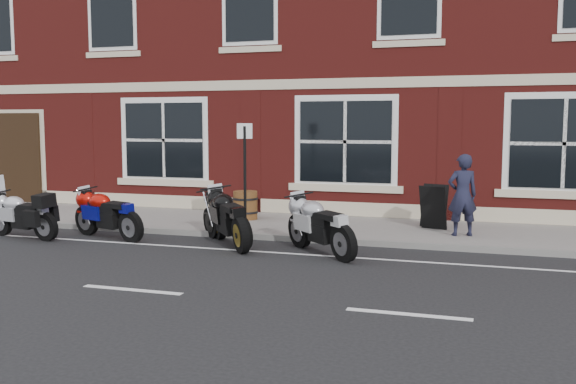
{
  "coord_description": "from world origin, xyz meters",
  "views": [
    {
      "loc": [
        4.94,
        -11.05,
        2.43
      ],
      "look_at": [
        0.94,
        1.6,
        1.0
      ],
      "focal_mm": 40.0,
      "sensor_mm": 36.0,
      "label": 1
    }
  ],
  "objects_px": {
    "pedestrian_left": "(462,195)",
    "barrel_planter": "(245,205)",
    "moto_touring_silver": "(21,213)",
    "moto_sport_red": "(108,213)",
    "a_board_sign": "(434,207)",
    "moto_sport_black": "(230,216)",
    "parking_sign": "(245,169)",
    "moto_sport_silver": "(321,224)",
    "moto_naked_black": "(227,216)"
  },
  "relations": [
    {
      "from": "pedestrian_left",
      "to": "barrel_planter",
      "type": "bearing_deg",
      "value": -29.3
    },
    {
      "from": "moto_touring_silver",
      "to": "moto_sport_red",
      "type": "distance_m",
      "value": 1.85
    },
    {
      "from": "pedestrian_left",
      "to": "a_board_sign",
      "type": "distance_m",
      "value": 1.06
    },
    {
      "from": "moto_sport_black",
      "to": "pedestrian_left",
      "type": "xyz_separation_m",
      "value": [
        4.38,
        1.84,
        0.37
      ]
    },
    {
      "from": "barrel_planter",
      "to": "moto_sport_black",
      "type": "bearing_deg",
      "value": -75.09
    },
    {
      "from": "moto_sport_black",
      "to": "parking_sign",
      "type": "height_order",
      "value": "parking_sign"
    },
    {
      "from": "pedestrian_left",
      "to": "moto_sport_silver",
      "type": "bearing_deg",
      "value": 20.28
    },
    {
      "from": "moto_sport_silver",
      "to": "pedestrian_left",
      "type": "xyz_separation_m",
      "value": [
        2.45,
        2.1,
        0.4
      ]
    },
    {
      "from": "a_board_sign",
      "to": "barrel_planter",
      "type": "distance_m",
      "value": 4.45
    },
    {
      "from": "moto_touring_silver",
      "to": "moto_naked_black",
      "type": "xyz_separation_m",
      "value": [
        4.4,
        0.76,
        0.02
      ]
    },
    {
      "from": "moto_touring_silver",
      "to": "pedestrian_left",
      "type": "bearing_deg",
      "value": -64.55
    },
    {
      "from": "moto_naked_black",
      "to": "a_board_sign",
      "type": "height_order",
      "value": "a_board_sign"
    },
    {
      "from": "moto_sport_silver",
      "to": "moto_naked_black",
      "type": "height_order",
      "value": "moto_sport_silver"
    },
    {
      "from": "moto_naked_black",
      "to": "pedestrian_left",
      "type": "xyz_separation_m",
      "value": [
        4.53,
        1.62,
        0.41
      ]
    },
    {
      "from": "moto_sport_black",
      "to": "moto_naked_black",
      "type": "height_order",
      "value": "moto_sport_black"
    },
    {
      "from": "barrel_planter",
      "to": "moto_naked_black",
      "type": "bearing_deg",
      "value": -77.23
    },
    {
      "from": "moto_touring_silver",
      "to": "a_board_sign",
      "type": "distance_m",
      "value": 8.88
    },
    {
      "from": "moto_sport_silver",
      "to": "barrel_planter",
      "type": "height_order",
      "value": "moto_sport_silver"
    },
    {
      "from": "pedestrian_left",
      "to": "barrel_planter",
      "type": "relative_size",
      "value": 2.48
    },
    {
      "from": "moto_sport_black",
      "to": "a_board_sign",
      "type": "bearing_deg",
      "value": -3.97
    },
    {
      "from": "moto_sport_red",
      "to": "a_board_sign",
      "type": "xyz_separation_m",
      "value": [
        6.51,
        2.65,
        0.05
      ]
    },
    {
      "from": "moto_sport_red",
      "to": "pedestrian_left",
      "type": "distance_m",
      "value": 7.4
    },
    {
      "from": "moto_naked_black",
      "to": "a_board_sign",
      "type": "distance_m",
      "value": 4.57
    },
    {
      "from": "moto_sport_silver",
      "to": "moto_naked_black",
      "type": "distance_m",
      "value": 2.14
    },
    {
      "from": "parking_sign",
      "to": "barrel_planter",
      "type": "bearing_deg",
      "value": 90.96
    },
    {
      "from": "moto_sport_black",
      "to": "barrel_planter",
      "type": "relative_size",
      "value": 2.77
    },
    {
      "from": "moto_sport_red",
      "to": "barrel_planter",
      "type": "xyz_separation_m",
      "value": [
        2.06,
        2.68,
        -0.09
      ]
    },
    {
      "from": "moto_sport_red",
      "to": "parking_sign",
      "type": "bearing_deg",
      "value": -47.67
    },
    {
      "from": "moto_naked_black",
      "to": "a_board_sign",
      "type": "xyz_separation_m",
      "value": [
        3.9,
        2.39,
        0.05
      ]
    },
    {
      "from": "pedestrian_left",
      "to": "a_board_sign",
      "type": "height_order",
      "value": "pedestrian_left"
    },
    {
      "from": "a_board_sign",
      "to": "moto_sport_silver",
      "type": "bearing_deg",
      "value": -105.45
    },
    {
      "from": "pedestrian_left",
      "to": "moto_touring_silver",
      "type": "bearing_deg",
      "value": -5.43
    },
    {
      "from": "a_board_sign",
      "to": "pedestrian_left",
      "type": "bearing_deg",
      "value": -33.54
    },
    {
      "from": "moto_sport_red",
      "to": "moto_touring_silver",
      "type": "bearing_deg",
      "value": 125.0
    },
    {
      "from": "moto_sport_red",
      "to": "moto_sport_silver",
      "type": "height_order",
      "value": "moto_sport_silver"
    },
    {
      "from": "moto_sport_red",
      "to": "a_board_sign",
      "type": "bearing_deg",
      "value": -48.54
    },
    {
      "from": "moto_sport_silver",
      "to": "barrel_planter",
      "type": "xyz_separation_m",
      "value": [
        -2.64,
        2.9,
        -0.11
      ]
    },
    {
      "from": "parking_sign",
      "to": "a_board_sign",
      "type": "bearing_deg",
      "value": 1.22
    },
    {
      "from": "moto_naked_black",
      "to": "parking_sign",
      "type": "relative_size",
      "value": 0.72
    },
    {
      "from": "moto_touring_silver",
      "to": "moto_sport_red",
      "type": "xyz_separation_m",
      "value": [
        1.78,
        0.5,
        0.02
      ]
    },
    {
      "from": "parking_sign",
      "to": "moto_touring_silver",
      "type": "bearing_deg",
      "value": 179.84
    },
    {
      "from": "moto_touring_silver",
      "to": "a_board_sign",
      "type": "bearing_deg",
      "value": -58.7
    },
    {
      "from": "moto_sport_silver",
      "to": "a_board_sign",
      "type": "height_order",
      "value": "a_board_sign"
    },
    {
      "from": "a_board_sign",
      "to": "barrel_planter",
      "type": "xyz_separation_m",
      "value": [
        -4.45,
        0.03,
        -0.14
      ]
    },
    {
      "from": "moto_sport_red",
      "to": "moto_sport_black",
      "type": "bearing_deg",
      "value": -69.68
    },
    {
      "from": "moto_naked_black",
      "to": "parking_sign",
      "type": "height_order",
      "value": "parking_sign"
    },
    {
      "from": "moto_sport_silver",
      "to": "parking_sign",
      "type": "bearing_deg",
      "value": 99.63
    },
    {
      "from": "moto_sport_red",
      "to": "pedestrian_left",
      "type": "xyz_separation_m",
      "value": [
        7.15,
        1.88,
        0.41
      ]
    },
    {
      "from": "moto_sport_red",
      "to": "moto_sport_black",
      "type": "xyz_separation_m",
      "value": [
        2.77,
        0.05,
        0.04
      ]
    },
    {
      "from": "pedestrian_left",
      "to": "parking_sign",
      "type": "distance_m",
      "value": 4.57
    }
  ]
}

